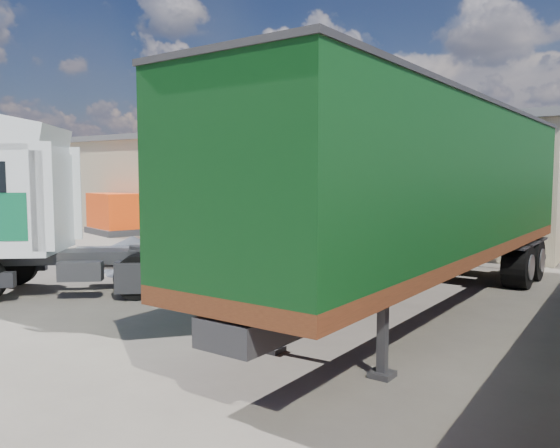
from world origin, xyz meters
The scene contains 8 objects.
ground centered at (0.00, 0.00, 0.00)m, with size 120.00×120.00×0.00m, color #292521.
warehouse centered at (-6.00, 16.00, 2.66)m, with size 30.60×12.60×5.42m.
bare_tree centered at (-18.00, 20.00, 7.92)m, with size 4.00×4.00×9.60m.
tractor_unit centered at (-1.60, -1.54, 1.96)m, with size 6.94×6.36×4.67m.
box_trailer centered at (7.27, 2.06, 2.81)m, with size 3.53×13.97×4.61m.
panel_van centered at (-2.88, 7.90, 0.98)m, with size 2.75×4.93×1.90m.
orange_skip centered at (-11.96, 9.23, 0.94)m, with size 3.94×3.11×2.15m.
gravel_heap centered at (-3.51, 2.91, 0.46)m, with size 5.63×5.55×0.98m.
Camera 1 is at (11.24, -10.06, 3.05)m, focal length 35.00 mm.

